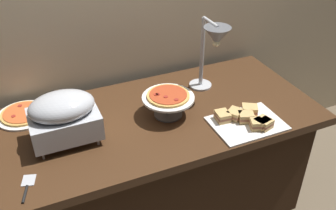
% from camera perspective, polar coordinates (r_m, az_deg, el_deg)
% --- Properties ---
extents(ground_plane, '(8.00, 8.00, 0.00)m').
position_cam_1_polar(ground_plane, '(2.61, -2.18, -15.53)').
color(ground_plane, brown).
extents(back_wall, '(4.40, 0.04, 2.40)m').
position_cam_1_polar(back_wall, '(2.31, -7.56, 13.89)').
color(back_wall, '#C6B593').
rests_on(back_wall, ground_plane).
extents(buffet_table, '(1.90, 0.84, 0.76)m').
position_cam_1_polar(buffet_table, '(2.33, -2.38, -9.31)').
color(buffet_table, '#422816').
rests_on(buffet_table, ground_plane).
extents(chafing_dish, '(0.33, 0.24, 0.27)m').
position_cam_1_polar(chafing_dish, '(1.90, -15.55, -1.54)').
color(chafing_dish, '#B7BABF').
rests_on(chafing_dish, buffet_table).
extents(heat_lamp, '(0.15, 0.30, 0.46)m').
position_cam_1_polar(heat_lamp, '(2.12, 6.96, 9.45)').
color(heat_lamp, '#B7BABF').
rests_on(heat_lamp, buffet_table).
extents(pizza_plate_front, '(0.29, 0.29, 0.03)m').
position_cam_1_polar(pizza_plate_front, '(2.24, -21.03, -1.31)').
color(pizza_plate_front, white).
rests_on(pizza_plate_front, buffet_table).
extents(pizza_plate_center, '(0.29, 0.29, 0.14)m').
position_cam_1_polar(pizza_plate_center, '(2.05, 0.02, 0.97)').
color(pizza_plate_center, '#595B60').
rests_on(pizza_plate_center, buffet_table).
extents(sandwich_platter, '(0.38, 0.28, 0.06)m').
position_cam_1_polar(sandwich_platter, '(2.07, 11.83, -2.20)').
color(sandwich_platter, white).
rests_on(sandwich_platter, buffet_table).
extents(sauce_cup_near, '(0.06, 0.06, 0.04)m').
position_cam_1_polar(sauce_cup_near, '(2.22, -11.91, 0.44)').
color(sauce_cup_near, black).
rests_on(sauce_cup_near, buffet_table).
extents(serving_spatula, '(0.08, 0.17, 0.01)m').
position_cam_1_polar(serving_spatula, '(1.79, -20.56, -11.52)').
color(serving_spatula, '#B7BABF').
rests_on(serving_spatula, buffet_table).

